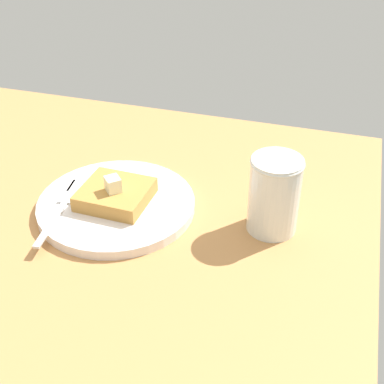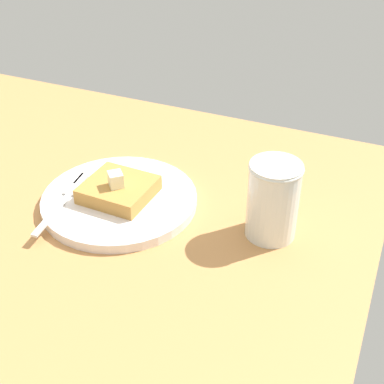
# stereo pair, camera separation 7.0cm
# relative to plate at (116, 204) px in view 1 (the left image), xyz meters

# --- Properties ---
(table_surface) EXTENTS (0.90, 0.90, 0.02)m
(table_surface) POSITION_rel_plate_xyz_m (-0.08, -0.11, -0.02)
(table_surface) COLOR #B77D47
(table_surface) RESTS_ON ground
(plate) EXTENTS (0.23, 0.23, 0.01)m
(plate) POSITION_rel_plate_xyz_m (0.00, 0.00, 0.00)
(plate) COLOR silver
(plate) RESTS_ON table_surface
(toast_slice_center) EXTENTS (0.10, 0.09, 0.02)m
(toast_slice_center) POSITION_rel_plate_xyz_m (0.00, 0.00, 0.02)
(toast_slice_center) COLOR #B7813C
(toast_slice_center) RESTS_ON plate
(butter_pat_primary) EXTENTS (0.03, 0.03, 0.02)m
(butter_pat_primary) POSITION_rel_plate_xyz_m (0.00, -0.01, 0.04)
(butter_pat_primary) COLOR #F2EFC5
(butter_pat_primary) RESTS_ON toast_slice_center
(fork) EXTENTS (0.03, 0.16, 0.00)m
(fork) POSITION_rel_plate_xyz_m (-0.07, -0.04, 0.01)
(fork) COLOR silver
(fork) RESTS_ON plate
(syrup_jar) EXTENTS (0.07, 0.07, 0.11)m
(syrup_jar) POSITION_rel_plate_xyz_m (0.22, 0.02, 0.04)
(syrup_jar) COLOR #5B2C09
(syrup_jar) RESTS_ON table_surface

